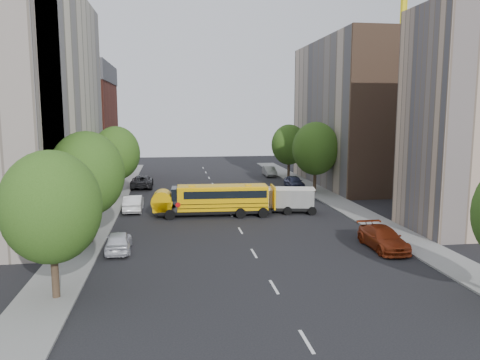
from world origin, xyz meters
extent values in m
plane|color=black|center=(0.00, 0.00, 0.00)|extent=(120.00, 120.00, 0.00)
cube|color=slate|center=(-11.50, 5.00, 0.06)|extent=(3.00, 80.00, 0.12)
cube|color=slate|center=(11.50, 5.00, 0.06)|extent=(3.00, 80.00, 0.12)
cube|color=silver|center=(0.00, 10.00, 0.01)|extent=(0.15, 64.00, 0.01)
cube|color=beige|center=(-18.00, 6.00, 10.00)|extent=(10.00, 26.00, 20.00)
cube|color=maroon|center=(-18.00, 28.00, 6.50)|extent=(10.00, 15.00, 13.00)
cube|color=tan|center=(18.00, -4.50, 8.50)|extent=(10.00, 7.00, 17.00)
cube|color=#BEA994|center=(18.00, 20.00, 9.00)|extent=(10.00, 22.00, 18.00)
cube|color=brown|center=(18.00, 9.00, 9.00)|extent=(10.10, 0.30, 18.00)
cylinder|color=yellow|center=(28.00, 28.00, 17.50)|extent=(1.00, 1.00, 35.00)
cylinder|color=#38281C|center=(-11.00, -14.00, 1.35)|extent=(0.36, 0.36, 2.70)
ellipsoid|color=#274713|center=(-11.00, -14.00, 4.65)|extent=(4.80, 4.80, 5.52)
cylinder|color=#38281C|center=(-11.00, -4.00, 1.44)|extent=(0.36, 0.36, 2.88)
ellipsoid|color=#274713|center=(-11.00, -4.00, 4.96)|extent=(5.12, 5.12, 5.89)
cylinder|color=#38281C|center=(-11.00, 14.00, 1.40)|extent=(0.36, 0.36, 2.81)
ellipsoid|color=#274713|center=(-11.00, 14.00, 4.84)|extent=(4.99, 4.99, 5.74)
cylinder|color=#38281C|center=(11.00, 14.00, 1.48)|extent=(0.36, 0.36, 2.95)
ellipsoid|color=#274713|center=(11.00, 14.00, 5.08)|extent=(5.25, 5.25, 6.04)
cylinder|color=#38281C|center=(11.00, 26.00, 1.37)|extent=(0.36, 0.36, 2.74)
ellipsoid|color=#274713|center=(11.00, 26.00, 4.71)|extent=(4.86, 4.86, 5.59)
cube|color=black|center=(-1.48, 3.61, 0.48)|extent=(9.97, 2.70, 0.26)
cube|color=#EAAA04|center=(-0.86, 3.58, 1.63)|extent=(8.03, 2.56, 2.03)
cube|color=#EAAA04|center=(-5.53, 3.80, 1.01)|extent=(1.68, 2.10, 0.88)
cube|color=black|center=(-4.61, 3.75, 2.07)|extent=(0.53, 2.05, 1.06)
cube|color=#EAAA04|center=(-0.86, 3.58, 2.66)|extent=(8.02, 2.39, 0.12)
cube|color=black|center=(-0.69, 3.58, 2.07)|extent=(7.33, 2.58, 0.66)
cube|color=black|center=(-0.86, 3.58, 0.93)|extent=(8.03, 2.62, 0.05)
cube|color=black|center=(-0.86, 3.58, 1.28)|extent=(8.03, 2.62, 0.05)
cube|color=#EAAA04|center=(3.14, 3.40, 1.63)|extent=(0.23, 2.21, 2.03)
cube|color=#EAAA04|center=(-3.24, 3.69, 2.75)|extent=(0.55, 0.55, 0.09)
cube|color=#EAAA04|center=(1.16, 3.49, 2.75)|extent=(0.55, 0.55, 0.09)
cylinder|color=#EAAA04|center=(-5.53, 3.80, 1.45)|extent=(1.94, 2.11, 1.85)
cylinder|color=red|center=(-4.35, 2.55, 1.32)|extent=(0.44, 0.06, 0.44)
cylinder|color=black|center=(-4.97, 2.67, 0.44)|extent=(0.89, 0.30, 0.88)
cylinder|color=black|center=(-4.87, 4.87, 0.44)|extent=(0.89, 0.30, 0.88)
cylinder|color=black|center=(0.41, 2.42, 0.44)|extent=(0.89, 0.30, 0.88)
cylinder|color=black|center=(0.51, 4.62, 0.44)|extent=(0.89, 0.30, 0.88)
cylinder|color=black|center=(2.17, 2.34, 0.44)|extent=(0.89, 0.30, 0.88)
cylinder|color=black|center=(2.27, 4.54, 0.44)|extent=(0.89, 0.30, 0.88)
cube|color=black|center=(5.03, 3.96, 0.45)|extent=(5.64, 2.78, 0.27)
cube|color=silver|center=(5.47, 3.87, 1.39)|extent=(4.38, 2.45, 1.62)
cube|color=silver|center=(3.09, 4.33, 1.12)|extent=(1.56, 1.91, 1.08)
cube|color=silver|center=(5.47, 3.87, 2.25)|extent=(4.58, 2.58, 0.11)
cylinder|color=black|center=(2.92, 3.44, 0.38)|extent=(0.78, 0.36, 0.76)
cylinder|color=black|center=(3.26, 5.21, 0.38)|extent=(0.78, 0.36, 0.76)
cylinder|color=black|center=(5.04, 3.04, 0.38)|extent=(0.78, 0.36, 0.76)
cylinder|color=black|center=(5.38, 4.80, 0.38)|extent=(0.78, 0.36, 0.76)
cylinder|color=black|center=(6.98, 2.67, 0.38)|extent=(0.78, 0.36, 0.76)
cylinder|color=black|center=(7.32, 4.43, 0.38)|extent=(0.78, 0.36, 0.76)
imported|color=silver|center=(-8.80, -6.26, 0.69)|extent=(1.77, 4.13, 1.39)
imported|color=white|center=(-8.80, 6.67, 0.77)|extent=(1.63, 4.67, 1.54)
imported|color=black|center=(-8.80, 20.49, 0.78)|extent=(2.63, 5.63, 1.56)
imported|color=maroon|center=(8.80, -8.24, 0.74)|extent=(2.08, 5.10, 1.48)
imported|color=#313657|center=(9.60, 17.79, 0.73)|extent=(1.90, 4.35, 1.46)
imported|color=gray|center=(8.81, 28.58, 0.71)|extent=(1.55, 4.32, 1.42)
camera|label=1|loc=(-5.25, -37.11, 9.16)|focal=35.00mm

